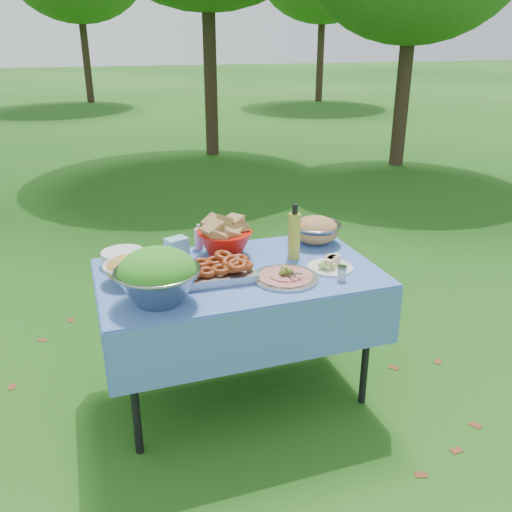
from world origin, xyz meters
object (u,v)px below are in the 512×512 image
at_px(salad_bowl, 158,276).
at_px(bread_bowl, 225,237).
at_px(pasta_bowl_steel, 316,230).
at_px(plate_stack, 123,258).
at_px(oil_bottle, 294,232).
at_px(charcuterie_platter, 286,272).
at_px(picnic_table, 239,334).

height_order(salad_bowl, bread_bowl, salad_bowl).
bearing_deg(pasta_bowl_steel, plate_stack, 178.82).
xyz_separation_m(plate_stack, pasta_bowl_steel, (1.14, -0.02, 0.04)).
distance_m(bread_bowl, oil_bottle, 0.40).
bearing_deg(oil_bottle, plate_stack, 166.60).
xyz_separation_m(salad_bowl, bread_bowl, (0.46, 0.48, -0.03)).
height_order(pasta_bowl_steel, oil_bottle, oil_bottle).
bearing_deg(charcuterie_platter, salad_bowl, -175.98).
distance_m(plate_stack, oil_bottle, 0.95).
xyz_separation_m(picnic_table, bread_bowl, (0.00, 0.26, 0.48)).
bearing_deg(oil_bottle, pasta_bowl_steel, 41.11).
xyz_separation_m(salad_bowl, charcuterie_platter, (0.66, 0.05, -0.09)).
distance_m(salad_bowl, pasta_bowl_steel, 1.14).
xyz_separation_m(picnic_table, charcuterie_platter, (0.20, -0.18, 0.42)).
height_order(picnic_table, oil_bottle, oil_bottle).
bearing_deg(bread_bowl, pasta_bowl_steel, 0.94).
bearing_deg(oil_bottle, picnic_table, -167.74).
distance_m(bread_bowl, charcuterie_platter, 0.48).
relative_size(plate_stack, pasta_bowl_steel, 0.77).
bearing_deg(pasta_bowl_steel, picnic_table, -154.67).
xyz_separation_m(picnic_table, plate_stack, (-0.57, 0.29, 0.42)).
bearing_deg(charcuterie_platter, bread_bowl, 114.42).
xyz_separation_m(plate_stack, bread_bowl, (0.57, -0.03, 0.07)).
distance_m(picnic_table, salad_bowl, 0.72).
distance_m(picnic_table, oil_bottle, 0.64).
relative_size(bread_bowl, pasta_bowl_steel, 1.04).
bearing_deg(bread_bowl, picnic_table, -90.32).
height_order(salad_bowl, charcuterie_platter, salad_bowl).
bearing_deg(pasta_bowl_steel, bread_bowl, -179.06).
relative_size(bread_bowl, charcuterie_platter, 0.92).
bearing_deg(salad_bowl, charcuterie_platter, 4.02).
relative_size(salad_bowl, pasta_bowl_steel, 1.32).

